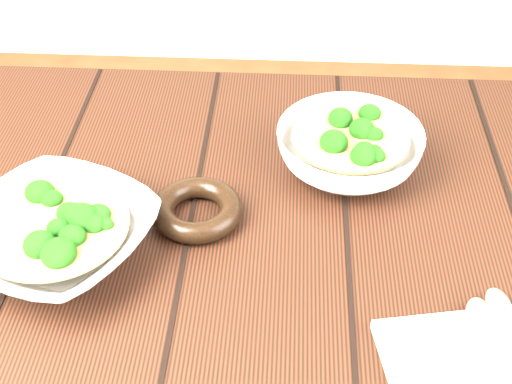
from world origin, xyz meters
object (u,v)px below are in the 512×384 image
(soup_bowl_back, at_px, (349,148))
(trivet, at_px, (197,210))
(soup_bowl_front, at_px, (55,235))
(table, at_px, (208,301))
(napkin, at_px, (496,380))

(soup_bowl_back, relative_size, trivet, 1.87)
(soup_bowl_front, height_order, trivet, soup_bowl_front)
(table, distance_m, soup_bowl_back, 0.28)
(trivet, distance_m, napkin, 0.41)
(soup_bowl_front, distance_m, trivet, 0.18)
(napkin, bearing_deg, soup_bowl_back, 100.57)
(napkin, bearing_deg, table, 137.71)
(soup_bowl_back, xyz_separation_m, napkin, (0.14, -0.35, -0.03))
(soup_bowl_back, bearing_deg, soup_bowl_front, -152.37)
(trivet, bearing_deg, napkin, -34.98)
(soup_bowl_front, height_order, soup_bowl_back, soup_bowl_back)
(table, relative_size, soup_bowl_front, 4.00)
(table, bearing_deg, soup_bowl_back, 39.15)
(soup_bowl_back, bearing_deg, table, -140.85)
(soup_bowl_back, distance_m, napkin, 0.38)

